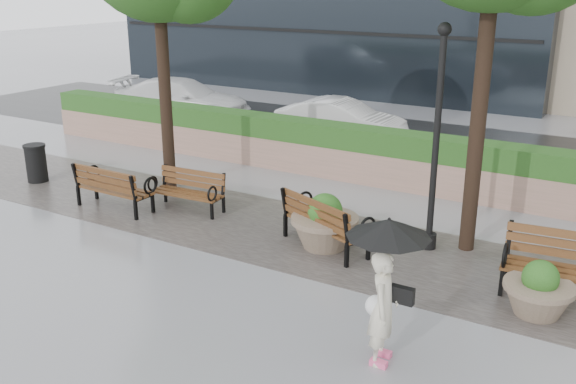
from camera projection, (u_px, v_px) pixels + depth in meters
The scene contains 15 objects.
ground at pixel (263, 315), 9.75m from camera, with size 100.00×100.00×0.00m, color gray.
cobble_strip at pixel (349, 247), 12.19m from camera, with size 28.00×3.20×0.01m, color #383330.
hedge_wall at pixel (422, 163), 15.24m from camera, with size 24.00×0.80×1.35m.
asphalt_street at pixel (467, 152), 18.71m from camera, with size 40.00×7.00×0.00m, color black.
bench_0 at pixel (115, 197), 14.06m from camera, with size 1.86×0.77×0.99m.
bench_1 at pixel (188, 199), 14.00m from camera, with size 1.68×0.76×0.88m.
bench_2 at pixel (325, 233), 12.05m from camera, with size 2.01×1.40×1.01m.
bench_3 at pixel (567, 282), 10.10m from camera, with size 2.08×1.00×1.08m.
planter_left at pixel (325, 227), 12.04m from camera, with size 1.28×1.28×1.07m.
planter_right at pixel (538, 294), 9.65m from camera, with size 1.06×1.06×0.89m.
trash_bin at pixel (36, 164), 15.93m from camera, with size 0.54×0.54×0.90m, color black.
lamppost at pixel (435, 155), 11.55m from camera, with size 0.28×0.28×4.15m.
car_left at pixel (183, 99), 22.84m from camera, with size 2.02×4.97×1.44m, color white.
car_right at pixel (341, 121), 19.70m from camera, with size 1.39×4.00×1.32m, color white.
pedestrian at pixel (386, 277), 8.22m from camera, with size 1.09×1.09×2.00m.
Camera 1 is at (4.73, -7.24, 4.89)m, focal length 40.00 mm.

